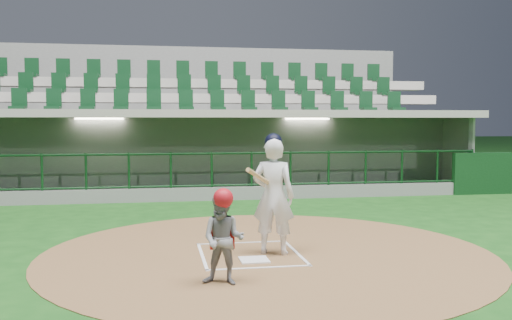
% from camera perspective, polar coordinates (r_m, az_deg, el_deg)
% --- Properties ---
extents(ground, '(120.00, 120.00, 0.00)m').
position_cam_1_polar(ground, '(9.41, -0.92, -9.07)').
color(ground, '#134213').
rests_on(ground, ground).
extents(dirt_circle, '(7.20, 7.20, 0.01)m').
position_cam_1_polar(dirt_circle, '(9.27, 1.13, -9.23)').
color(dirt_circle, brown).
rests_on(dirt_circle, ground).
extents(home_plate, '(0.43, 0.43, 0.02)m').
position_cam_1_polar(home_plate, '(8.73, -0.19, -9.95)').
color(home_plate, white).
rests_on(home_plate, dirt_circle).
extents(batter_box_chalk, '(1.55, 1.80, 0.01)m').
position_cam_1_polar(batter_box_chalk, '(9.12, -0.62, -9.38)').
color(batter_box_chalk, white).
rests_on(batter_box_chalk, ground).
extents(dugout_structure, '(16.40, 3.70, 3.00)m').
position_cam_1_polar(dugout_structure, '(16.98, -4.80, 0.06)').
color(dugout_structure, gray).
rests_on(dugout_structure, ground).
extents(seating_deck, '(17.00, 6.72, 5.15)m').
position_cam_1_polar(seating_deck, '(20.02, -5.82, 1.97)').
color(seating_deck, gray).
rests_on(seating_deck, ground).
extents(batter, '(0.93, 0.97, 1.91)m').
position_cam_1_polar(batter, '(9.00, 1.73, -3.43)').
color(batter, white).
rests_on(batter, dirt_circle).
extents(catcher, '(0.69, 0.62, 1.25)m').
position_cam_1_polar(catcher, '(7.40, -3.29, -7.71)').
color(catcher, gray).
rests_on(catcher, dirt_circle).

